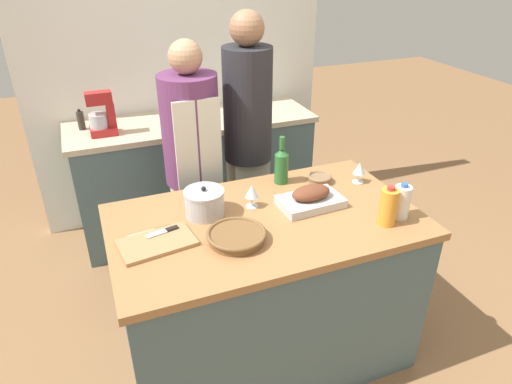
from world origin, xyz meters
TOP-DOWN VIEW (x-y plane):
  - ground_plane at (0.00, 0.00)m, footprint 12.00×12.00m
  - kitchen_island at (0.00, 0.00)m, footprint 1.52×0.88m
  - back_counter at (0.00, 1.45)m, footprint 1.83×0.60m
  - back_wall at (0.00, 1.80)m, footprint 2.33×0.10m
  - roasting_pan at (0.26, 0.03)m, footprint 0.33×0.22m
  - wicker_basket at (-0.20, -0.13)m, footprint 0.27×0.27m
  - cutting_board at (-0.54, -0.03)m, footprint 0.35×0.25m
  - stock_pot at (-0.27, 0.15)m, footprint 0.20×0.20m
  - mixing_bowl at (0.43, 0.25)m, footprint 0.14×0.14m
  - juice_jug at (0.52, -0.26)m, footprint 0.09×0.09m
  - milk_jug at (0.62, -0.23)m, footprint 0.08×0.08m
  - wine_bottle_green at (0.23, 0.32)m, footprint 0.08×0.08m
  - wine_glass_left at (-0.02, 0.13)m, footprint 0.07×0.07m
  - wine_glass_right at (0.63, 0.16)m, footprint 0.07×0.07m
  - knife_chef at (-0.54, 0.08)m, footprint 0.21×0.05m
  - knife_paring at (-0.50, 0.04)m, footprint 0.16×0.06m
  - stand_mixer at (-0.63, 1.38)m, footprint 0.18×0.14m
  - condiment_bottle_tall at (-0.77, 1.53)m, footprint 0.05×0.05m
  - condiment_bottle_short at (-0.03, 1.30)m, footprint 0.05×0.05m
  - person_cook_aproned at (-0.17, 0.74)m, footprint 0.34×0.34m
  - person_cook_guest at (0.21, 0.81)m, footprint 0.31×0.31m

SIDE VIEW (x-z plane):
  - ground_plane at x=0.00m, z-range 0.00..0.00m
  - kitchen_island at x=0.00m, z-range 0.00..0.90m
  - back_counter at x=0.00m, z-range 0.00..0.93m
  - knife_chef at x=-0.54m, z-range 0.90..0.91m
  - person_cook_aproned at x=-0.17m, z-range 0.09..1.73m
  - cutting_board at x=-0.54m, z-range 0.90..0.92m
  - knife_paring at x=-0.50m, z-range 0.92..0.93m
  - mixing_bowl at x=0.43m, z-range 0.90..0.95m
  - wicker_basket at x=-0.20m, z-range 0.90..0.95m
  - roasting_pan at x=0.26m, z-range 0.89..1.00m
  - stock_pot at x=-0.27m, z-range 0.89..1.05m
  - wine_glass_right at x=0.63m, z-range 0.92..1.05m
  - milk_jug at x=0.62m, z-range 0.89..1.08m
  - wine_glass_left at x=-0.02m, z-range 0.92..1.05m
  - person_cook_guest at x=0.21m, z-range 0.11..1.88m
  - condiment_bottle_tall at x=-0.77m, z-range 0.92..1.07m
  - juice_jug at x=0.52m, z-range 0.89..1.10m
  - wine_bottle_green at x=0.23m, z-range 0.87..1.15m
  - condiment_bottle_short at x=-0.03m, z-range 0.92..1.14m
  - stand_mixer at x=-0.63m, z-range 0.90..1.20m
  - back_wall at x=0.00m, z-range 0.00..2.55m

